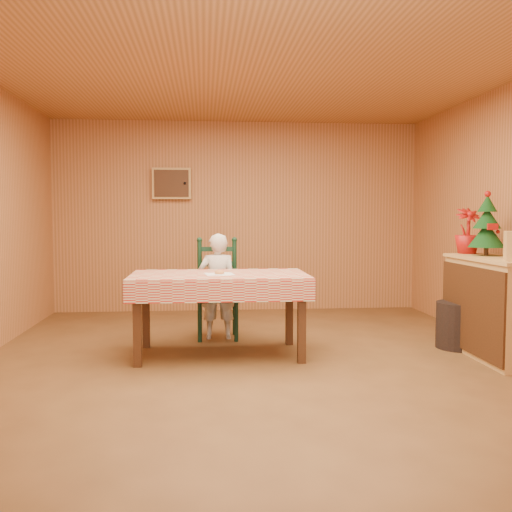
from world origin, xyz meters
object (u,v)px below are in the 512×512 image
(ladder_chair, at_px, (217,291))
(christmas_tree, at_px, (487,226))
(storage_bin, at_px, (460,325))
(seated_child, at_px, (218,286))
(shelf_unit, at_px, (497,307))
(dining_table, at_px, (219,282))

(ladder_chair, xyz_separation_m, christmas_tree, (2.56, -0.86, 0.71))
(storage_bin, bearing_deg, seated_child, 164.43)
(shelf_unit, xyz_separation_m, christmas_tree, (0.01, 0.25, 0.74))
(dining_table, relative_size, ladder_chair, 1.53)
(seated_child, bearing_deg, storage_bin, 164.43)
(dining_table, distance_m, christmas_tree, 2.62)
(dining_table, relative_size, shelf_unit, 1.34)
(shelf_unit, distance_m, storage_bin, 0.49)
(ladder_chair, height_order, shelf_unit, ladder_chair)
(dining_table, height_order, ladder_chair, ladder_chair)
(shelf_unit, bearing_deg, christmas_tree, 88.02)
(seated_child, bearing_deg, dining_table, 90.00)
(dining_table, xyz_separation_m, christmas_tree, (2.56, -0.08, 0.52))
(seated_child, relative_size, storage_bin, 2.46)
(dining_table, bearing_deg, storage_bin, 1.58)
(shelf_unit, relative_size, christmas_tree, 2.00)
(shelf_unit, bearing_deg, ladder_chair, 156.48)
(storage_bin, bearing_deg, christmas_tree, -38.17)
(seated_child, height_order, christmas_tree, christmas_tree)
(seated_child, xyz_separation_m, christmas_tree, (2.56, -0.81, 0.65))
(dining_table, distance_m, seated_child, 0.74)
(seated_child, relative_size, shelf_unit, 0.91)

